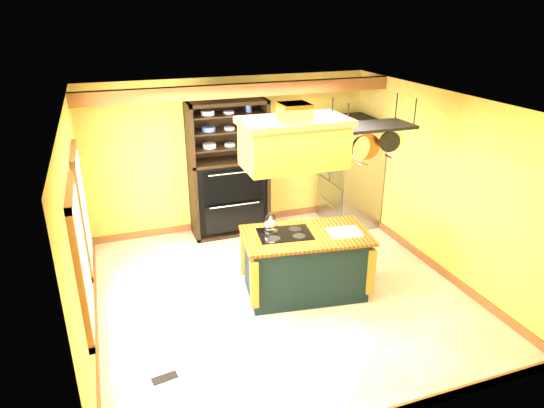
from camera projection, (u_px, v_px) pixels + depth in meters
floor at (280, 292)px, 6.91m from camera, size 5.00×5.00×0.00m
ceiling at (282, 102)px, 5.88m from camera, size 5.00×5.00×0.00m
wall_back at (231, 154)px, 8.58m from camera, size 5.00×0.02×2.70m
wall_front at (382, 308)px, 4.22m from camera, size 5.00×0.02×2.70m
wall_left at (80, 232)px, 5.62m from camera, size 0.02×5.00×2.70m
wall_right at (439, 183)px, 7.17m from camera, size 0.02×5.00×2.70m
ceiling_beam at (242, 90)px, 7.41m from camera, size 5.00×0.15×0.20m
window_near at (82, 260)px, 4.91m from camera, size 0.06×1.06×1.56m
window_far at (82, 209)px, 6.13m from camera, size 0.06×1.06×1.56m
kitchen_island at (305, 263)px, 6.74m from camera, size 1.83×1.18×1.11m
range_hood at (294, 141)px, 6.01m from camera, size 1.34×0.76×0.80m
pot_rack at (372, 134)px, 6.37m from camera, size 1.16×0.54×0.85m
refrigerator at (350, 174)px, 8.85m from camera, size 0.83×0.98×1.92m
hutch at (229, 183)px, 8.48m from camera, size 1.34×0.61×2.37m
floor_register at (165, 378)px, 5.31m from camera, size 0.30×0.16×0.01m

